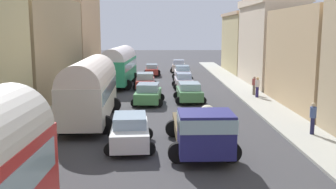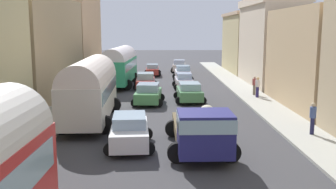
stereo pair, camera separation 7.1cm
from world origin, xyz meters
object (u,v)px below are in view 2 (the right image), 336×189
(parked_bus_2, at_px, (120,64))
(car_5, at_px, (148,94))
(cargo_truck_0, at_px, (201,129))
(car_0, at_px, (189,92))
(car_6, at_px, (146,81))
(car_4, at_px, (130,131))
(car_3, at_px, (179,66))
(car_7, at_px, (152,70))
(pedestrian_1, at_px, (313,117))
(car_2, at_px, (183,73))
(pedestrian_0, at_px, (258,87))
(parked_bus_1, at_px, (90,88))
(car_1, at_px, (184,81))
(pedestrian_3, at_px, (254,85))

(parked_bus_2, relative_size, car_5, 2.39)
(cargo_truck_0, relative_size, car_0, 1.73)
(car_0, xyz_separation_m, car_6, (-3.74, 7.00, -0.00))
(cargo_truck_0, bearing_deg, car_4, 162.78)
(cargo_truck_0, bearing_deg, car_0, 88.26)
(cargo_truck_0, bearing_deg, car_5, 103.10)
(car_3, bearing_deg, car_6, -105.03)
(car_0, bearing_deg, car_7, 100.73)
(pedestrian_1, bearing_deg, car_0, 119.39)
(car_0, distance_m, car_2, 13.10)
(cargo_truck_0, bearing_deg, pedestrian_0, 66.81)
(pedestrian_0, relative_size, pedestrian_1, 0.98)
(car_0, bearing_deg, parked_bus_2, 125.54)
(parked_bus_1, distance_m, pedestrian_0, 14.54)
(car_5, height_order, pedestrian_1, pedestrian_1)
(pedestrian_0, bearing_deg, car_4, -125.64)
(car_0, xyz_separation_m, car_2, (0.17, 13.10, 0.06))
(parked_bus_1, height_order, cargo_truck_0, parked_bus_1)
(car_1, relative_size, car_3, 0.99)
(car_0, distance_m, pedestrian_1, 11.79)
(car_4, height_order, pedestrian_1, pedestrian_1)
(car_5, bearing_deg, pedestrian_1, -46.18)
(car_3, bearing_deg, cargo_truck_0, -90.89)
(parked_bus_1, bearing_deg, car_2, 71.28)
(parked_bus_2, bearing_deg, car_0, -54.46)
(car_4, relative_size, car_7, 1.09)
(car_2, bearing_deg, car_5, -103.55)
(cargo_truck_0, xyz_separation_m, car_6, (-3.35, 19.98, -0.42))
(parked_bus_2, height_order, cargo_truck_0, parked_bus_2)
(parked_bus_1, height_order, car_4, parked_bus_1)
(car_4, distance_m, pedestrian_0, 16.11)
(car_6, xyz_separation_m, pedestrian_0, (9.40, -5.86, 0.26))
(parked_bus_1, distance_m, car_2, 20.95)
(cargo_truck_0, relative_size, car_1, 1.81)
(car_3, relative_size, car_6, 0.95)
(car_5, xyz_separation_m, pedestrian_1, (8.99, -9.37, 0.28))
(car_4, relative_size, pedestrian_1, 2.27)
(parked_bus_2, height_order, car_4, parked_bus_2)
(parked_bus_2, bearing_deg, pedestrian_0, -33.01)
(parked_bus_1, relative_size, cargo_truck_0, 1.33)
(car_0, relative_size, pedestrian_3, 2.33)
(parked_bus_2, bearing_deg, car_4, -82.69)
(car_0, relative_size, car_1, 1.05)
(parked_bus_2, xyz_separation_m, cargo_truck_0, (6.02, -21.96, -0.98))
(cargo_truck_0, height_order, pedestrian_0, cargo_truck_0)
(car_1, height_order, pedestrian_0, pedestrian_0)
(car_4, xyz_separation_m, car_7, (0.40, 29.53, -0.08))
(car_6, xyz_separation_m, car_7, (0.41, 10.58, -0.04))
(car_1, bearing_deg, car_5, -112.08)
(car_1, xyz_separation_m, car_3, (0.19, 14.58, 0.06))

